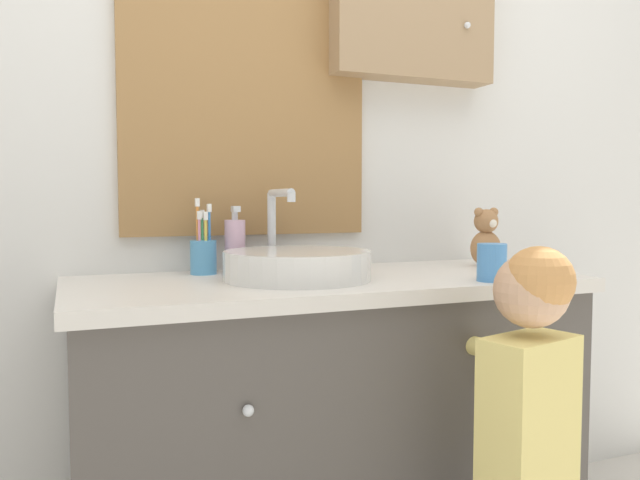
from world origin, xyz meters
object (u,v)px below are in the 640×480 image
child_figure (528,430)px  teddy_bear (486,238)px  sink_basin (297,263)px  toothbrush_holder (203,254)px  drinking_cup (492,262)px  soap_dispenser (235,245)px

child_figure → teddy_bear: teddy_bear is taller
sink_basin → teddy_bear: sink_basin is taller
toothbrush_holder → drinking_cup: 0.74m
sink_basin → drinking_cup: size_ratio=4.57×
sink_basin → teddy_bear: (0.63, 0.08, 0.04)m
toothbrush_holder → child_figure: 0.90m
child_figure → teddy_bear: (0.30, 0.55, 0.36)m
sink_basin → soap_dispenser: sink_basin is taller
soap_dispenser → sink_basin: bearing=-62.1°
teddy_bear → drinking_cup: (-0.20, -0.30, -0.04)m
child_figure → drinking_cup: size_ratio=9.79×
teddy_bear → drinking_cup: 0.36m
sink_basin → soap_dispenser: (-0.11, 0.20, 0.03)m
sink_basin → toothbrush_holder: 0.28m
teddy_bear → drinking_cup: teddy_bear is taller
toothbrush_holder → teddy_bear: bearing=-7.8°
teddy_bear → drinking_cup: size_ratio=1.91×
soap_dispenser → teddy_bear: bearing=-9.0°
toothbrush_holder → drinking_cup: (0.62, -0.41, -0.01)m
soap_dispenser → drinking_cup: bearing=-37.7°
toothbrush_holder → teddy_bear: size_ratio=1.15×
drinking_cup → soap_dispenser: bearing=142.3°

